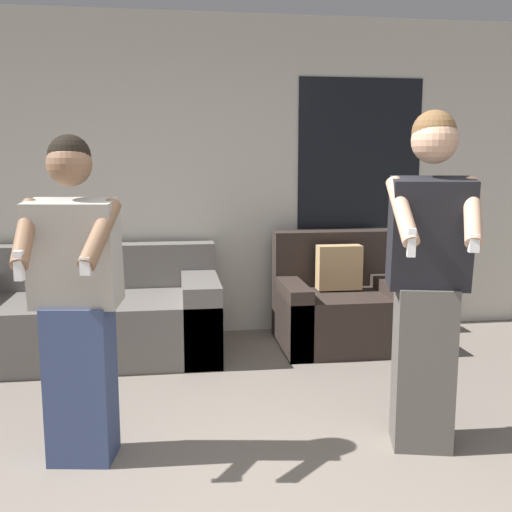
{
  "coord_description": "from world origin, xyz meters",
  "views": [
    {
      "loc": [
        -0.42,
        -1.81,
        1.49
      ],
      "look_at": [
        -0.01,
        1.07,
        1.03
      ],
      "focal_mm": 42.0,
      "sensor_mm": 36.0,
      "label": 1
    }
  ],
  "objects": [
    {
      "name": "wall_back",
      "position": [
        0.02,
        3.35,
        1.35
      ],
      "size": [
        6.44,
        0.07,
        2.7
      ],
      "color": "beige",
      "rests_on": "ground_plane"
    },
    {
      "name": "person_right",
      "position": [
        0.86,
        1.0,
        0.9
      ],
      "size": [
        0.47,
        0.54,
        1.73
      ],
      "color": "#56514C",
      "rests_on": "ground_plane"
    },
    {
      "name": "person_left",
      "position": [
        -0.88,
        1.11,
        0.81
      ],
      "size": [
        0.47,
        0.52,
        1.61
      ],
      "color": "#384770",
      "rests_on": "ground_plane"
    },
    {
      "name": "couch",
      "position": [
        -1.06,
        2.82,
        0.29
      ],
      "size": [
        1.97,
        0.98,
        0.82
      ],
      "color": "slate",
      "rests_on": "ground_plane"
    },
    {
      "name": "armchair",
      "position": [
        0.92,
        2.82,
        0.31
      ],
      "size": [
        0.99,
        0.83,
        0.9
      ],
      "color": "#332823",
      "rests_on": "ground_plane"
    }
  ]
}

